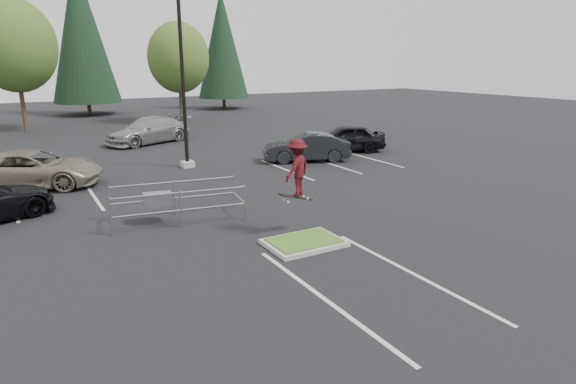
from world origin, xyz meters
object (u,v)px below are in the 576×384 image
skateboarder (296,168)px  car_far_silver (150,130)px  conif_b (81,32)px  car_r_charc (306,147)px  light_pole (182,75)px  decid_b (15,49)px  decid_c (178,60)px  cart_corral (162,200)px  car_l_tan (31,169)px  conif_c (222,45)px  car_r_black (345,138)px

skateboarder → car_far_silver: (0.48, 19.33, -1.24)m
conif_b → car_r_charc: conif_b is taller
light_pole → car_far_silver: light_pole is taller
light_pole → decid_b: (-6.51, 18.53, 1.48)m
decid_c → car_far_silver: decid_c is taller
cart_corral → decid_b: bearing=105.6°
light_pole → decid_c: bearing=72.9°
decid_b → car_far_silver: bearing=-56.3°
skateboarder → car_l_tan: (-6.81, 10.50, -1.31)m
decid_c → cart_corral: bearing=-109.2°
decid_c → cart_corral: size_ratio=1.87×
light_pole → decid_b: light_pole is taller
skateboarder → car_r_charc: size_ratio=0.44×
skateboarder → decid_b: bearing=-108.6°
car_far_silver → car_r_charc: bearing=6.9°
decid_c → car_r_charc: bearing=-88.5°
decid_b → cart_corral: size_ratio=2.15×
conif_c → car_r_charc: bearing=-104.4°
car_l_tan → skateboarder: bearing=-123.8°
conif_b → decid_c: bearing=-60.7°
decid_c → car_far_silver: (-5.20, -9.50, -4.42)m
conif_c → skateboarder: size_ratio=6.32×
conif_b → car_r_charc: bearing=-77.9°
light_pole → decid_c: light_pole is taller
light_pole → decid_b: bearing=109.4°
decid_b → light_pole: bearing=-70.6°
car_far_silver → conif_c: bearing=122.8°
cart_corral → car_r_charc: car_r_charc is taller
decid_b → decid_c: bearing=-3.3°
conif_c → cart_corral: (-16.98, -35.42, -6.08)m
car_l_tan → car_r_black: car_r_black is taller
conif_c → light_pole: bearing=-116.1°
conif_c → skateboarder: conif_c is taller
car_l_tan → light_pole: bearing=-62.7°
conif_b → car_l_tan: size_ratio=2.62×
light_pole → conif_c: (13.50, 27.50, 2.29)m
decid_b → cart_corral: bearing=-83.5°
conif_c → skateboarder: 41.14m
decid_b → conif_c: bearing=24.1°
car_l_tan → car_r_charc: 13.06m
car_far_silver → decid_c: bearing=128.7°
decid_b → conif_b: conif_b is taller
cart_corral → car_far_silver: bearing=86.0°
decid_c → conif_b: conif_b is taller
cart_corral → car_r_black: (12.98, 7.42, 0.03)m
skateboarder → conif_b: bearing=-120.2°
conif_c → car_l_tan: (-20.50, -28.00, -6.08)m
car_r_black → car_r_charc: bearing=-47.1°
car_r_charc → car_far_silver: bearing=-128.6°
car_r_black → car_l_tan: bearing=-66.6°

